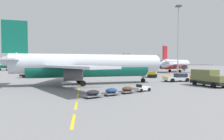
{
  "coord_description": "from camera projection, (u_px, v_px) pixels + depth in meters",
  "views": [
    {
      "loc": [
        18.86,
        -13.68,
        4.49
      ],
      "look_at": [
        25.62,
        34.52,
        2.66
      ],
      "focal_mm": 31.91,
      "sensor_mm": 36.0,
      "label": 1
    }
  ],
  "objects": [
    {
      "name": "ground",
      "position": [
        160.0,
        78.0,
        56.22
      ],
      "size": [
        400.0,
        400.0,
        0.0
      ],
      "primitive_type": "plane",
      "color": "slate"
    },
    {
      "name": "apron_paint_markings",
      "position": [
        81.0,
        81.0,
        49.05
      ],
      "size": [
        8.0,
        92.81,
        0.01
      ],
      "color": "yellow",
      "rests_on": "ground"
    },
    {
      "name": "airliner_foreground",
      "position": [
        88.0,
        65.0,
        40.55
      ],
      "size": [
        34.76,
        34.19,
        12.2
      ],
      "color": "silver",
      "rests_on": "ground"
    },
    {
      "name": "pushback_tug",
      "position": [
        177.0,
        78.0,
        46.97
      ],
      "size": [
        6.28,
        3.71,
        2.08
      ],
      "color": "silver",
      "rests_on": "ground"
    },
    {
      "name": "airliner_mid_left",
      "position": [
        2.0,
        64.0,
        110.81
      ],
      "size": [
        29.89,
        30.89,
        11.08
      ],
      "color": "silver",
      "rests_on": "ground"
    },
    {
      "name": "airliner_far_center",
      "position": [
        176.0,
        64.0,
        96.18
      ],
      "size": [
        28.42,
        27.46,
        11.66
      ],
      "color": "silver",
      "rests_on": "ground"
    },
    {
      "name": "catering_truck",
      "position": [
        152.0,
        72.0,
        61.27
      ],
      "size": [
        4.9,
        7.39,
        3.14
      ],
      "color": "black",
      "rests_on": "ground"
    },
    {
      "name": "fuel_service_truck",
      "position": [
        34.0,
        72.0,
        59.08
      ],
      "size": [
        7.09,
        2.9,
        3.14
      ],
      "color": "black",
      "rests_on": "ground"
    },
    {
      "name": "ground_power_truck",
      "position": [
        208.0,
        78.0,
        37.6
      ],
      "size": [
        3.82,
        7.35,
        3.14
      ],
      "color": "black",
      "rests_on": "ground"
    },
    {
      "name": "baggage_train",
      "position": [
        120.0,
        90.0,
        28.14
      ],
      "size": [
        10.72,
        7.18,
        1.14
      ],
      "color": "silver",
      "rests_on": "ground"
    },
    {
      "name": "ground_crew_worker",
      "position": [
        191.0,
        78.0,
        43.49
      ],
      "size": [
        0.59,
        0.53,
        1.78
      ],
      "color": "#232328",
      "rests_on": "ground"
    },
    {
      "name": "apron_light_mast_far",
      "position": [
        178.0,
        32.0,
        74.52
      ],
      "size": [
        1.8,
        1.8,
        25.79
      ],
      "color": "slate",
      "rests_on": "ground"
    },
    {
      "name": "terminal_satellite",
      "position": [
        114.0,
        61.0,
        179.99
      ],
      "size": [
        78.04,
        20.39,
        12.97
      ],
      "color": "gray",
      "rests_on": "ground"
    }
  ]
}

